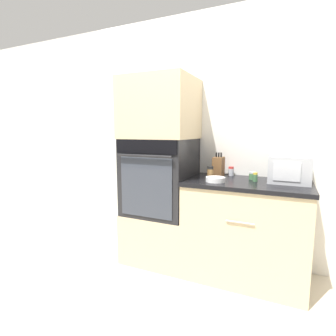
% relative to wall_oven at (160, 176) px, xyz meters
% --- Properties ---
extents(ground_plane, '(12.00, 12.00, 0.00)m').
position_rel_wall_oven_xyz_m(ground_plane, '(0.33, -0.30, -0.87)').
color(ground_plane, beige).
extents(wall_back, '(8.00, 0.05, 2.50)m').
position_rel_wall_oven_xyz_m(wall_back, '(0.33, 0.33, 0.38)').
color(wall_back, silver).
rests_on(wall_back, ground_plane).
extents(oven_cabinet_base, '(0.66, 0.60, 0.49)m').
position_rel_wall_oven_xyz_m(oven_cabinet_base, '(-0.00, 0.00, -0.62)').
color(oven_cabinet_base, beige).
rests_on(oven_cabinet_base, ground_plane).
extents(wall_oven, '(0.64, 0.64, 0.75)m').
position_rel_wall_oven_xyz_m(wall_oven, '(0.00, 0.00, 0.00)').
color(wall_oven, black).
rests_on(wall_oven, oven_cabinet_base).
extents(oven_cabinet_upper, '(0.66, 0.60, 0.58)m').
position_rel_wall_oven_xyz_m(oven_cabinet_upper, '(-0.00, 0.00, 0.66)').
color(oven_cabinet_upper, beige).
rests_on(oven_cabinet_upper, wall_oven).
extents(counter_unit, '(1.05, 0.63, 0.88)m').
position_rel_wall_oven_xyz_m(counter_unit, '(0.85, 0.00, -0.43)').
color(counter_unit, beige).
rests_on(counter_unit, ground_plane).
extents(microwave, '(0.33, 0.34, 0.23)m').
position_rel_wall_oven_xyz_m(microwave, '(1.18, 0.11, 0.13)').
color(microwave, '#B2B5BA').
rests_on(microwave, counter_unit).
extents(knife_block, '(0.09, 0.14, 0.23)m').
position_rel_wall_oven_xyz_m(knife_block, '(0.55, 0.15, 0.11)').
color(knife_block, brown).
rests_on(knife_block, counter_unit).
extents(bowl, '(0.17, 0.17, 0.04)m').
position_rel_wall_oven_xyz_m(bowl, '(0.60, -0.13, 0.03)').
color(bowl, white).
rests_on(bowl, counter_unit).
extents(condiment_jar_near, '(0.04, 0.04, 0.08)m').
position_rel_wall_oven_xyz_m(condiment_jar_near, '(0.91, 0.02, 0.05)').
color(condiment_jar_near, '#427047').
rests_on(condiment_jar_near, counter_unit).
extents(condiment_jar_mid, '(0.06, 0.06, 0.07)m').
position_rel_wall_oven_xyz_m(condiment_jar_mid, '(0.88, 0.12, 0.05)').
color(condiment_jar_mid, '#427047').
rests_on(condiment_jar_mid, counter_unit).
extents(condiment_jar_far, '(0.06, 0.06, 0.12)m').
position_rel_wall_oven_xyz_m(condiment_jar_far, '(0.52, -0.03, 0.07)').
color(condiment_jar_far, brown).
rests_on(condiment_jar_far, counter_unit).
extents(condiment_jar_back, '(0.06, 0.06, 0.09)m').
position_rel_wall_oven_xyz_m(condiment_jar_back, '(0.66, 0.25, 0.06)').
color(condiment_jar_back, silver).
rests_on(condiment_jar_back, counter_unit).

